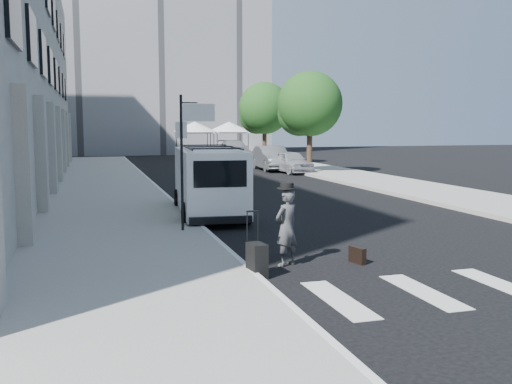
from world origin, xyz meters
TOP-DOWN VIEW (x-y plane):
  - ground at (0.00, 0.00)m, footprint 120.00×120.00m
  - sidewalk_left at (-4.25, 16.00)m, footprint 4.50×48.00m
  - sidewalk_right at (9.00, 20.00)m, footprint 4.00×56.00m
  - building_far at (2.00, 50.00)m, footprint 22.00×12.00m
  - sign_pole at (-2.36, 3.20)m, footprint 1.03×0.07m
  - tree_near at (7.50, 20.15)m, footprint 3.80×3.83m
  - tree_far at (7.50, 29.15)m, footprint 3.80×3.83m
  - tent_left at (4.00, 38.00)m, footprint 4.00×4.00m
  - tent_right at (7.20, 38.50)m, footprint 4.00×4.00m
  - businessman at (-1.06, -0.57)m, footprint 0.69×0.61m
  - briefcase at (0.44, -0.80)m, footprint 0.22×0.46m
  - suitcase at (-1.90, -1.29)m, footprint 0.34×0.48m
  - cargo_van at (-1.26, 6.35)m, footprint 2.32×5.71m
  - parked_car_a at (6.80, 21.03)m, footprint 1.99×4.13m
  - parked_car_b at (6.34, 23.38)m, footprint 1.83×4.79m
  - parked_car_c at (6.80, 35.18)m, footprint 2.78×5.83m

SIDE VIEW (x-z plane):
  - ground at x=0.00m, z-range 0.00..0.00m
  - sidewalk_left at x=-4.25m, z-range 0.00..0.15m
  - sidewalk_right at x=9.00m, z-range 0.00..0.15m
  - briefcase at x=0.44m, z-range 0.00..0.34m
  - suitcase at x=-1.90m, z-range -0.30..0.96m
  - parked_car_a at x=6.80m, z-range 0.00..1.36m
  - parked_car_b at x=6.34m, z-range 0.00..1.56m
  - businessman at x=-1.06m, z-range 0.00..1.59m
  - parked_car_c at x=6.80m, z-range 0.00..1.64m
  - cargo_van at x=-1.26m, z-range 0.05..2.17m
  - sign_pole at x=-2.36m, z-range 0.90..4.40m
  - tent_left at x=4.00m, z-range 1.11..4.31m
  - tent_right at x=7.20m, z-range 1.11..4.31m
  - tree_near at x=7.50m, z-range 0.96..6.99m
  - tree_far at x=7.50m, z-range 0.96..6.99m
  - building_far at x=2.00m, z-range 0.00..25.00m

